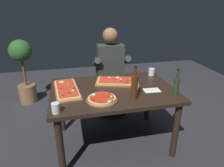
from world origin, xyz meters
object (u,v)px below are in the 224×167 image
Objects in this scene: seated_diner at (111,68)px; pizza_round_far at (102,99)px; tumbler_near_camera at (151,72)px; dining_table at (113,97)px; tumbler_far_side at (56,108)px; pizza_rectangular_left at (67,89)px; diner_chair at (109,81)px; pizza_rectangular_front at (117,81)px; wine_bottle_dark at (176,86)px; oil_bottle_amber at (134,86)px; potted_plant_corner at (23,67)px.

pizza_round_far is at bearing -107.75° from seated_diner.
dining_table is at bearing -151.19° from tumbler_near_camera.
tumbler_far_side is 0.07× the size of seated_diner.
tumbler_near_camera reaches higher than pizza_rectangular_left.
tumbler_far_side reaches higher than pizza_rectangular_left.
pizza_rectangular_front is at bearing -93.99° from diner_chair.
pizza_rectangular_left reaches higher than dining_table.
wine_bottle_dark is (0.52, -0.47, 0.09)m from pizza_rectangular_front.
pizza_rectangular_front is at bearing 57.97° from pizza_round_far.
pizza_round_far is 0.35m from oil_bottle_amber.
wine_bottle_dark reaches higher than dining_table.
pizza_rectangular_front is 0.55m from tumbler_near_camera.
pizza_rectangular_front and pizza_rectangular_left have the same top height.
dining_table is 14.89× the size of tumbler_near_camera.
tumbler_far_side is 0.11× the size of diner_chair.
potted_plant_corner is (-0.70, 1.35, -0.12)m from pizza_rectangular_left.
wine_bottle_dark is 3.13× the size of tumbler_near_camera.
oil_bottle_amber is 0.27× the size of seated_diner.
seated_diner is at bearing 79.06° from dining_table.
dining_table is at bearing -99.44° from diner_chair.
seated_diner is (-0.47, 0.40, -0.04)m from tumbler_near_camera.
potted_plant_corner reaches higher than dining_table.
tumbler_far_side is (-1.24, -0.73, 0.01)m from tumbler_near_camera.
tumbler_far_side is (-0.44, -0.14, 0.03)m from pizza_round_far.
pizza_rectangular_front is 1.81m from potted_plant_corner.
tumbler_near_camera is 0.07× the size of seated_diner.
diner_chair is at bearing 132.60° from tumbler_near_camera.
diner_chair reaches higher than tumbler_far_side.
tumbler_far_side reaches higher than tumbler_near_camera.
tumbler_far_side is (-0.62, -0.39, 0.14)m from dining_table.
potted_plant_corner reaches higher than pizza_rectangular_left.
oil_bottle_amber is (0.67, -0.35, 0.12)m from pizza_rectangular_left.
wine_bottle_dark is (1.13, -0.37, 0.09)m from pizza_rectangular_left.
pizza_rectangular_left is at bearing -134.63° from seated_diner.
oil_bottle_amber is at bearing 7.70° from tumbler_far_side.
tumbler_far_side is (-0.77, -0.10, -0.09)m from oil_bottle_amber.
wine_bottle_dark is 0.22× the size of seated_diner.
seated_diner reaches higher than diner_chair.
pizza_rectangular_left is at bearing -166.51° from tumbler_near_camera.
seated_diner is at bearing 90.69° from oil_bottle_amber.
oil_bottle_amber is 0.32× the size of potted_plant_corner.
diner_chair is at bearing -22.27° from potted_plant_corner.
oil_bottle_amber is 3.76× the size of tumbler_near_camera.
dining_table is at bearing 32.29° from tumbler_far_side.
dining_table is 3.96× the size of oil_bottle_amber.
pizza_rectangular_left is 0.47m from tumbler_far_side.
potted_plant_corner reaches higher than wine_bottle_dark.
potted_plant_corner reaches higher than oil_bottle_amber.
pizza_rectangular_left is 6.35× the size of tumbler_far_side.
oil_bottle_amber is (-0.46, 0.01, 0.03)m from wine_bottle_dark.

